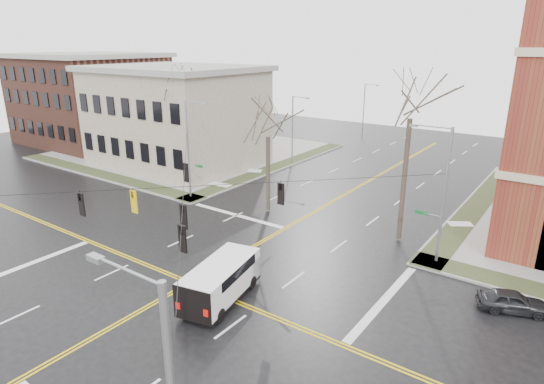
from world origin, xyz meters
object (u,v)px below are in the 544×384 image
Objects in this scene: signal_pole_ne at (442,192)px; tree_nw_far at (179,94)px; tree_nw_near at (268,132)px; tree_ne at (411,110)px; signal_pole_nw at (189,147)px; parked_car_a at (512,301)px; streetlight_north_a at (294,127)px; streetlight_north_b at (365,108)px; cargo_van at (223,277)px.

tree_nw_far reaches higher than signal_pole_ne.
tree_nw_near is 11.84m from tree_ne.
tree_nw_near is at bearing 9.93° from signal_pole_nw.
parked_car_a is 0.37× the size of tree_nw_near.
streetlight_north_a is 1.00× the size of streetlight_north_b.
signal_pole_nw reaches higher than streetlight_north_a.
tree_nw_near is at bearing 174.63° from signal_pole_ne.
cargo_van is at bearing -64.38° from streetlight_north_a.
streetlight_north_b is (0.67, 36.50, -0.48)m from signal_pole_nw.
signal_pole_ne is at bearing 35.40° from parked_car_a.
streetlight_north_b is 39.50m from tree_ne.
tree_nw_near is (-6.24, 12.98, 5.69)m from cargo_van.
tree_nw_far is at bearing 58.04° from parked_car_a.
signal_pole_ne is 7.64m from parked_car_a.
signal_pole_nw reaches higher than parked_car_a.
parked_car_a is at bearing 19.13° from cargo_van.
cargo_van is at bearing -38.53° from tree_nw_far.
signal_pole_nw is (-22.64, 0.00, 0.00)m from signal_pole_ne.
signal_pole_nw is 16.52m from streetlight_north_a.
signal_pole_ne is 6.08m from tree_ne.
tree_ne is at bearing 57.44° from cargo_van.
tree_nw_far reaches higher than tree_nw_near.
tree_nw_far is at bearing 129.97° from cargo_van.
tree_ne is (18.76, -34.37, 5.19)m from streetlight_north_b.
tree_nw_near is (7.91, 1.38, 2.05)m from signal_pole_nw.
streetlight_north_a reaches higher than cargo_van.
parked_car_a is at bearing -33.18° from signal_pole_ne.
signal_pole_ne is 26.52m from tree_nw_far.
tree_nw_near is (7.24, -15.12, 2.53)m from streetlight_north_a.
cargo_van is 0.48× the size of tree_nw_far.
signal_pole_ne is at bearing -33.44° from tree_ne.
streetlight_north_a is 15.46m from tree_nw_far.
tree_nw_far is (-26.06, 2.38, 4.33)m from signal_pole_ne.
parked_car_a is (27.24, -39.94, -3.85)m from streetlight_north_b.
parked_car_a is at bearing -7.03° from signal_pole_nw.
parked_car_a is at bearing -33.28° from tree_ne.
signal_pole_nw reaches higher than streetlight_north_b.
signal_pole_nw is 20.10m from tree_ne.
tree_ne is at bearing -37.47° from streetlight_north_a.
cargo_van is 16.02m from parked_car_a.
tree_nw_near is (11.32, -1.00, -2.28)m from tree_nw_far.
signal_pole_ne reaches higher than cargo_van.
tree_nw_near reaches higher than parked_car_a.
signal_pole_ne reaches higher than streetlight_north_a.
cargo_van is 0.46× the size of tree_ne.
tree_ne is (22.84, -0.26, 0.38)m from tree_nw_far.
streetlight_north_b is at bearing 90.00° from streetlight_north_a.
signal_pole_ne is 14.94m from tree_nw_near.
signal_pole_ne is 42.61m from streetlight_north_b.
streetlight_north_b is at bearing 94.15° from cargo_van.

